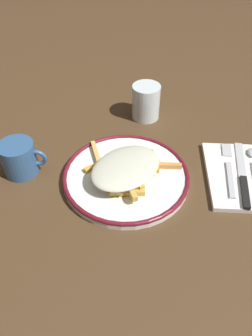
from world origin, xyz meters
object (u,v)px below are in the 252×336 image
(napkin, at_px, (241,175))
(water_glass, at_px, (146,102))
(knife, at_px, (243,179))
(plate, at_px, (126,176))
(fries_heap, at_px, (125,169))
(coffee_mug, at_px, (19,158))
(fork, at_px, (229,169))

(napkin, relative_size, water_glass, 2.22)
(knife, bearing_deg, plate, -179.12)
(fries_heap, relative_size, water_glass, 2.42)
(water_glass, relative_size, coffee_mug, 0.91)
(napkin, bearing_deg, plate, -174.95)
(fries_heap, bearing_deg, fork, 10.32)
(knife, xyz_separation_m, water_glass, (-0.22, 0.24, 0.03))
(plate, bearing_deg, fries_heap, -105.00)
(plate, xyz_separation_m, napkin, (0.26, 0.02, -0.00))
(coffee_mug, bearing_deg, water_glass, 40.62)
(fork, height_order, knife, knife)
(fork, distance_m, water_glass, 0.29)
(fries_heap, xyz_separation_m, napkin, (0.26, 0.03, -0.03))
(napkin, height_order, water_glass, water_glass)
(plate, xyz_separation_m, fork, (0.23, 0.03, 0.00))
(fries_heap, height_order, napkin, fries_heap)
(napkin, xyz_separation_m, coffee_mug, (-0.49, -0.01, 0.03))
(napkin, distance_m, coffee_mug, 0.50)
(fries_heap, relative_size, coffee_mug, 2.19)
(fork, bearing_deg, knife, -50.89)
(fries_heap, distance_m, water_glass, 0.26)
(plate, height_order, water_glass, water_glass)
(coffee_mug, bearing_deg, knife, -0.83)
(water_glass, xyz_separation_m, coffee_mug, (-0.27, -0.24, -0.01))
(fork, xyz_separation_m, water_glass, (-0.19, 0.21, 0.03))
(napkin, bearing_deg, water_glass, 134.52)
(plate, xyz_separation_m, fries_heap, (-0.00, -0.01, 0.03))
(coffee_mug, bearing_deg, fork, 2.92)
(napkin, relative_size, fork, 1.17)
(plate, relative_size, water_glass, 2.99)
(fork, distance_m, coffee_mug, 0.47)
(napkin, xyz_separation_m, knife, (-0.00, -0.02, 0.01))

